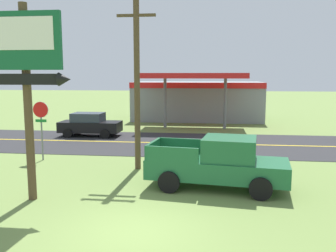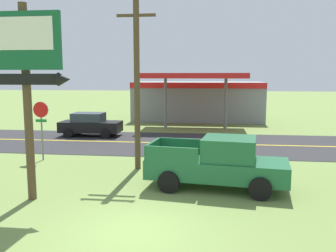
% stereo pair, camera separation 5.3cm
% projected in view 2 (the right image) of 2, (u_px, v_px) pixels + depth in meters
% --- Properties ---
extents(ground_plane, '(180.00, 180.00, 0.00)m').
position_uv_depth(ground_plane, '(133.00, 231.00, 9.97)').
color(ground_plane, olive).
extents(road_asphalt, '(140.00, 8.00, 0.02)m').
position_uv_depth(road_asphalt, '(178.00, 143.00, 22.75)').
color(road_asphalt, '#2B2B2D').
rests_on(road_asphalt, ground).
extents(road_centre_line, '(126.00, 0.20, 0.01)m').
position_uv_depth(road_centre_line, '(178.00, 143.00, 22.75)').
color(road_centre_line, gold).
rests_on(road_centre_line, road_asphalt).
extents(motel_sign, '(2.91, 0.54, 6.56)m').
position_uv_depth(motel_sign, '(26.00, 67.00, 11.80)').
color(motel_sign, brown).
rests_on(motel_sign, ground).
extents(stop_sign, '(0.80, 0.08, 2.95)m').
position_uv_depth(stop_sign, '(41.00, 120.00, 18.04)').
color(stop_sign, slate).
rests_on(stop_sign, ground).
extents(utility_pole, '(1.90, 0.26, 8.10)m').
position_uv_depth(utility_pole, '(137.00, 73.00, 16.02)').
color(utility_pole, brown).
rests_on(utility_pole, ground).
extents(gas_station, '(12.00, 11.50, 4.40)m').
position_uv_depth(gas_station, '(198.00, 99.00, 34.63)').
color(gas_station, gray).
rests_on(gas_station, ground).
extents(pickup_green_parked_on_lawn, '(5.41, 2.75, 1.96)m').
position_uv_depth(pickup_green_parked_on_lawn, '(218.00, 163.00, 13.63)').
color(pickup_green_parked_on_lawn, '#1E6038').
rests_on(pickup_green_parked_on_lawn, ground).
extents(car_black_near_lane, '(4.20, 2.00, 1.64)m').
position_uv_depth(car_black_near_lane, '(90.00, 124.00, 25.36)').
color(car_black_near_lane, black).
rests_on(car_black_near_lane, ground).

